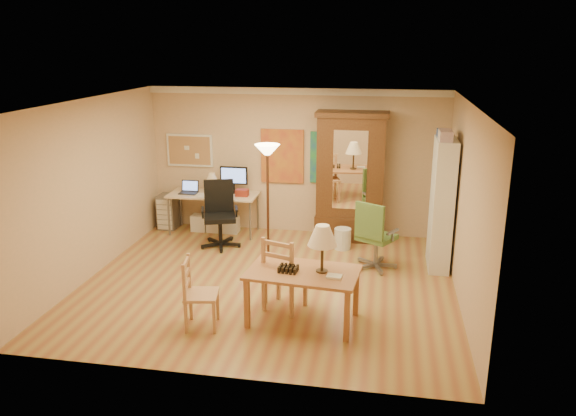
% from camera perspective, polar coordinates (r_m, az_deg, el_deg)
% --- Properties ---
extents(floor, '(5.50, 5.50, 0.00)m').
position_cam_1_polar(floor, '(8.54, -1.99, -7.62)').
color(floor, '#9D5F37').
rests_on(floor, ground).
extents(crown_molding, '(5.50, 0.08, 0.12)m').
position_cam_1_polar(crown_molding, '(10.24, 0.79, 11.77)').
color(crown_molding, white).
rests_on(crown_molding, floor).
extents(corkboard, '(0.90, 0.04, 0.62)m').
position_cam_1_polar(corkboard, '(10.92, -9.95, 5.79)').
color(corkboard, tan).
rests_on(corkboard, floor).
extents(art_panel_left, '(0.80, 0.04, 1.00)m').
position_cam_1_polar(art_panel_left, '(10.46, -0.58, 5.29)').
color(art_panel_left, gold).
rests_on(art_panel_left, floor).
extents(art_panel_right, '(0.75, 0.04, 0.95)m').
position_cam_1_polar(art_panel_right, '(10.34, 4.34, 5.10)').
color(art_panel_right, '#256197').
rests_on(art_panel_right, floor).
extents(dining_table, '(1.48, 0.97, 1.32)m').
position_cam_1_polar(dining_table, '(7.11, 2.25, -5.45)').
color(dining_table, '#955131').
rests_on(dining_table, floor).
extents(ladder_chair_back, '(0.61, 0.59, 1.05)m').
position_cam_1_polar(ladder_chair_back, '(7.55, -0.45, -6.90)').
color(ladder_chair_back, '#B57753').
rests_on(ladder_chair_back, floor).
extents(ladder_chair_left, '(0.48, 0.49, 0.92)m').
position_cam_1_polar(ladder_chair_left, '(7.24, -9.03, -8.74)').
color(ladder_chair_left, '#B57753').
rests_on(ladder_chair_left, floor).
extents(torchiere_lamp, '(0.37, 0.37, 2.05)m').
position_cam_1_polar(torchiere_lamp, '(8.32, -2.10, 3.71)').
color(torchiere_lamp, '#47291C').
rests_on(torchiere_lamp, floor).
extents(computer_desk, '(1.66, 0.73, 1.26)m').
position_cam_1_polar(computer_desk, '(10.70, -7.33, -0.05)').
color(computer_desk, beige).
rests_on(computer_desk, floor).
extents(office_chair_black, '(0.72, 0.72, 1.16)m').
position_cam_1_polar(office_chair_black, '(9.99, -6.90, -2.15)').
color(office_chair_black, black).
rests_on(office_chair_black, floor).
extents(office_chair_green, '(0.70, 0.70, 1.12)m').
position_cam_1_polar(office_chair_green, '(9.06, 8.79, -4.31)').
color(office_chair_green, slate).
rests_on(office_chair_green, floor).
extents(drawer_cart, '(0.33, 0.40, 0.67)m').
position_cam_1_polar(drawer_cart, '(11.11, -12.09, -0.36)').
color(drawer_cart, slate).
rests_on(drawer_cart, floor).
extents(armoire, '(1.27, 0.60, 2.33)m').
position_cam_1_polar(armoire, '(10.18, 6.36, 2.34)').
color(armoire, '#3C1B10').
rests_on(armoire, floor).
extents(bookshelf, '(0.31, 0.83, 2.08)m').
position_cam_1_polar(bookshelf, '(9.14, 15.33, 0.32)').
color(bookshelf, white).
rests_on(bookshelf, floor).
extents(wastebin, '(0.30, 0.30, 0.37)m').
position_cam_1_polar(wastebin, '(9.88, 5.57, -3.11)').
color(wastebin, silver).
rests_on(wastebin, floor).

